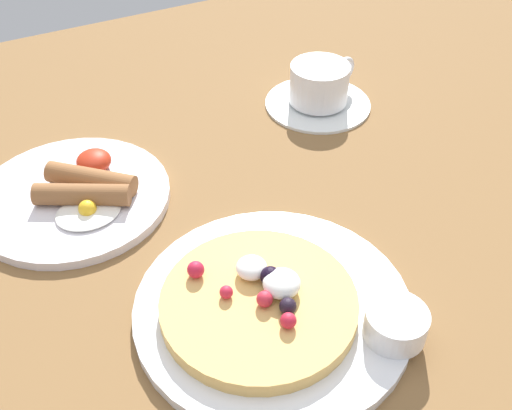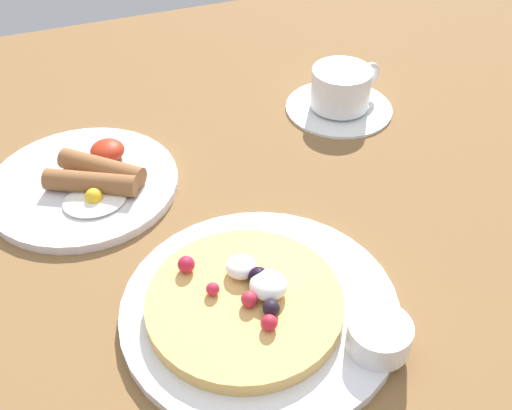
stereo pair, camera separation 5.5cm
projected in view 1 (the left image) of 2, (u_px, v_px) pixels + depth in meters
The scene contains 8 objects.
ground_plane at pixel (220, 286), 63.78cm from camera, with size 176.62×127.95×3.00cm, color brown.
pancake_plate at pixel (273, 308), 58.85cm from camera, with size 26.52×26.52×1.21cm, color white.
pancake_with_berries at pixel (260, 302), 57.38cm from camera, with size 18.49×18.49×3.72cm.
syrup_ramekin at pixel (396, 324), 54.89cm from camera, with size 5.68×5.68×2.85cm.
breakfast_plate at pixel (73, 197), 71.32cm from camera, with size 22.33×22.33×1.12cm, color white.
fried_breakfast at pixel (88, 185), 70.31cm from camera, with size 11.75×12.87×2.70cm.
coffee_saucer at pixel (318, 103), 87.15cm from camera, with size 14.82×14.82×0.80cm, color white.
coffee_cup at pixel (320, 82), 85.14cm from camera, with size 10.93×8.15×5.36cm.
Camera 1 is at (-16.40, -39.57, 46.63)cm, focal length 43.37 mm.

